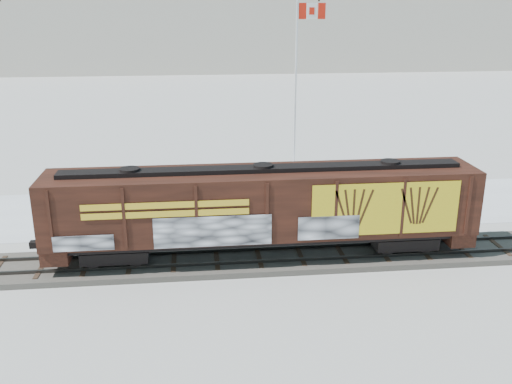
{
  "coord_description": "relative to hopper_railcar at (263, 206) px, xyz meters",
  "views": [
    {
      "loc": [
        -2.81,
        -24.65,
        11.75
      ],
      "look_at": [
        0.2,
        3.0,
        2.51
      ],
      "focal_mm": 40.0,
      "sensor_mm": 36.0,
      "label": 1
    }
  ],
  "objects": [
    {
      "name": "hopper_railcar",
      "position": [
        0.0,
        0.0,
        0.0
      ],
      "size": [
        19.82,
        3.06,
        4.28
      ],
      "color": "black",
      "rests_on": "rail_track"
    },
    {
      "name": "car_white",
      "position": [
        5.2,
        7.44,
        -2.08
      ],
      "size": [
        4.54,
        2.02,
        1.45
      ],
      "primitive_type": "imported",
      "rotation": [
        0.0,
        0.0,
        1.68
      ],
      "color": "silver",
      "rests_on": "parking_strip"
    },
    {
      "name": "rail_track",
      "position": [
        -0.2,
        0.01,
        -2.69
      ],
      "size": [
        50.0,
        3.4,
        0.43
      ],
      "color": "#59544C",
      "rests_on": "ground"
    },
    {
      "name": "flagpole",
      "position": [
        3.85,
        13.01,
        1.62
      ],
      "size": [
        2.3,
        0.9,
        11.96
      ],
      "color": "silver",
      "rests_on": "ground"
    },
    {
      "name": "parking_strip",
      "position": [
        -0.2,
        7.51,
        -2.82
      ],
      "size": [
        40.0,
        8.0,
        0.03
      ],
      "primitive_type": "cube",
      "color": "white",
      "rests_on": "ground"
    },
    {
      "name": "ground",
      "position": [
        -0.2,
        0.01,
        -2.84
      ],
      "size": [
        500.0,
        500.0,
        0.0
      ],
      "primitive_type": "plane",
      "color": "white",
      "rests_on": "ground"
    },
    {
      "name": "car_dark",
      "position": [
        8.71,
        6.42,
        -2.18
      ],
      "size": [
        4.65,
        2.95,
        1.25
      ],
      "primitive_type": "imported",
      "rotation": [
        0.0,
        0.0,
        1.27
      ],
      "color": "#202329",
      "rests_on": "parking_strip"
    },
    {
      "name": "car_silver",
      "position": [
        -4.28,
        5.88,
        -2.14
      ],
      "size": [
        4.22,
        2.65,
        1.34
      ],
      "primitive_type": "imported",
      "rotation": [
        0.0,
        0.0,
        1.86
      ],
      "color": "#B2B6BA",
      "rests_on": "parking_strip"
    }
  ]
}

